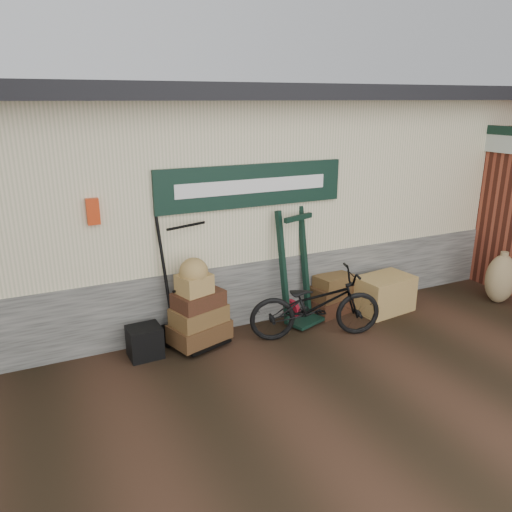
{
  "coord_description": "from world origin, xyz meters",
  "views": [
    {
      "loc": [
        -3.0,
        -4.84,
        3.02
      ],
      "look_at": [
        -0.28,
        0.9,
        1.01
      ],
      "focal_mm": 35.0,
      "sensor_mm": 36.0,
      "label": 1
    }
  ],
  "objects_px": {
    "porter_trolley": "(188,277)",
    "black_trunk": "(145,342)",
    "green_barrow": "(297,267)",
    "suitcase_stack": "(331,293)",
    "wicker_hamper": "(384,294)",
    "bicycle": "(316,301)"
  },
  "relations": [
    {
      "from": "suitcase_stack",
      "to": "black_trunk",
      "type": "xyz_separation_m",
      "value": [
        -2.8,
        -0.16,
        -0.1
      ]
    },
    {
      "from": "porter_trolley",
      "to": "bicycle",
      "type": "relative_size",
      "value": 1.01
    },
    {
      "from": "bicycle",
      "to": "black_trunk",
      "type": "bearing_deg",
      "value": 94.79
    },
    {
      "from": "bicycle",
      "to": "porter_trolley",
      "type": "bearing_deg",
      "value": 84.66
    },
    {
      "from": "green_barrow",
      "to": "wicker_hamper",
      "type": "relative_size",
      "value": 1.96
    },
    {
      "from": "green_barrow",
      "to": "suitcase_stack",
      "type": "relative_size",
      "value": 2.42
    },
    {
      "from": "suitcase_stack",
      "to": "black_trunk",
      "type": "distance_m",
      "value": 2.8
    },
    {
      "from": "porter_trolley",
      "to": "suitcase_stack",
      "type": "height_order",
      "value": "porter_trolley"
    },
    {
      "from": "suitcase_stack",
      "to": "bicycle",
      "type": "bearing_deg",
      "value": -137.59
    },
    {
      "from": "wicker_hamper",
      "to": "black_trunk",
      "type": "bearing_deg",
      "value": 177.94
    },
    {
      "from": "wicker_hamper",
      "to": "bicycle",
      "type": "relative_size",
      "value": 0.47
    },
    {
      "from": "black_trunk",
      "to": "bicycle",
      "type": "xyz_separation_m",
      "value": [
        2.16,
        -0.42,
        0.31
      ]
    },
    {
      "from": "porter_trolley",
      "to": "black_trunk",
      "type": "distance_m",
      "value": 0.95
    },
    {
      "from": "green_barrow",
      "to": "wicker_hamper",
      "type": "distance_m",
      "value": 1.48
    },
    {
      "from": "green_barrow",
      "to": "suitcase_stack",
      "type": "bearing_deg",
      "value": -15.05
    },
    {
      "from": "porter_trolley",
      "to": "black_trunk",
      "type": "height_order",
      "value": "porter_trolley"
    },
    {
      "from": "wicker_hamper",
      "to": "black_trunk",
      "type": "relative_size",
      "value": 2.08
    },
    {
      "from": "green_barrow",
      "to": "bicycle",
      "type": "bearing_deg",
      "value": -110.74
    },
    {
      "from": "porter_trolley",
      "to": "black_trunk",
      "type": "relative_size",
      "value": 4.48
    },
    {
      "from": "suitcase_stack",
      "to": "bicycle",
      "type": "distance_m",
      "value": 0.89
    },
    {
      "from": "bicycle",
      "to": "green_barrow",
      "type": "bearing_deg",
      "value": 14.18
    },
    {
      "from": "green_barrow",
      "to": "porter_trolley",
      "type": "bearing_deg",
      "value": 158.93
    }
  ]
}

